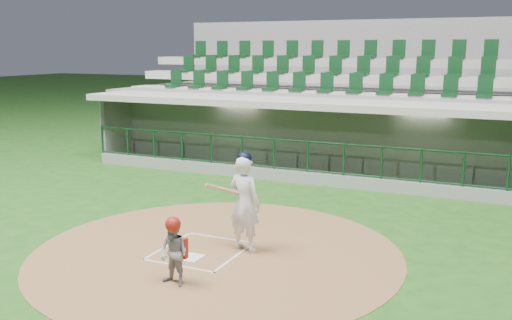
# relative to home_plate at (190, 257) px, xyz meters

# --- Properties ---
(ground) EXTENTS (120.00, 120.00, 0.00)m
(ground) POSITION_rel_home_plate_xyz_m (0.00, 0.70, -0.02)
(ground) COLOR #1D4D16
(ground) RESTS_ON ground
(dirt_circle) EXTENTS (7.20, 7.20, 0.01)m
(dirt_circle) POSITION_rel_home_plate_xyz_m (0.30, 0.50, -0.02)
(dirt_circle) COLOR brown
(dirt_circle) RESTS_ON ground
(home_plate) EXTENTS (0.43, 0.43, 0.02)m
(home_plate) POSITION_rel_home_plate_xyz_m (0.00, 0.00, 0.00)
(home_plate) COLOR white
(home_plate) RESTS_ON dirt_circle
(batter_box_chalk) EXTENTS (1.55, 1.80, 0.01)m
(batter_box_chalk) POSITION_rel_home_plate_xyz_m (0.00, 0.40, -0.00)
(batter_box_chalk) COLOR white
(batter_box_chalk) RESTS_ON ground
(dugout_structure) EXTENTS (16.40, 3.70, 3.00)m
(dugout_structure) POSITION_rel_home_plate_xyz_m (0.09, 8.51, 0.94)
(dugout_structure) COLOR slate
(dugout_structure) RESTS_ON ground
(seating_deck) EXTENTS (17.00, 6.72, 5.15)m
(seating_deck) POSITION_rel_home_plate_xyz_m (0.00, 11.61, 1.40)
(seating_deck) COLOR slate
(seating_deck) RESTS_ON ground
(batter) EXTENTS (0.92, 0.93, 1.97)m
(batter) POSITION_rel_home_plate_xyz_m (0.75, 0.82, 0.97)
(batter) COLOR silver
(batter) RESTS_ON dirt_circle
(catcher) EXTENTS (0.61, 0.51, 1.19)m
(catcher) POSITION_rel_home_plate_xyz_m (0.41, -1.17, 0.58)
(catcher) COLOR gray
(catcher) RESTS_ON dirt_circle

